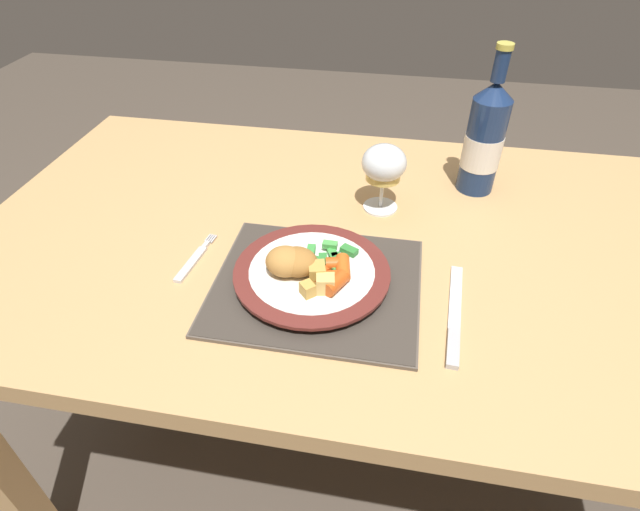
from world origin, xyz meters
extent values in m
plane|color=#4C4238|center=(0.00, 0.00, 0.00)|extent=(6.00, 6.00, 0.00)
cube|color=tan|center=(0.00, 0.00, 0.72)|extent=(1.41, 0.82, 0.04)
cube|color=tan|center=(-0.65, 0.35, 0.35)|extent=(0.06, 0.06, 0.70)
cube|color=tan|center=(0.65, 0.35, 0.35)|extent=(0.06, 0.06, 0.70)
cube|color=brown|center=(-0.05, -0.15, 0.74)|extent=(0.33, 0.28, 0.01)
cube|color=#3C352E|center=(-0.05, -0.15, 0.75)|extent=(0.32, 0.28, 0.00)
cylinder|color=white|center=(-0.06, -0.14, 0.75)|extent=(0.20, 0.20, 0.01)
cylinder|color=maroon|center=(-0.06, -0.14, 0.76)|extent=(0.25, 0.25, 0.01)
cylinder|color=white|center=(-0.06, -0.14, 0.77)|extent=(0.20, 0.20, 0.00)
ellipsoid|color=#A87033|center=(-0.08, -0.15, 0.79)|extent=(0.08, 0.07, 0.04)
ellipsoid|color=#B77F3D|center=(-0.10, -0.15, 0.79)|extent=(0.06, 0.06, 0.04)
cube|color=#338438|center=(-0.03, -0.13, 0.77)|extent=(0.02, 0.03, 0.01)
cube|color=#338438|center=(-0.04, -0.12, 0.77)|extent=(0.02, 0.03, 0.01)
cube|color=#338438|center=(-0.03, -0.12, 0.78)|extent=(0.02, 0.02, 0.01)
cube|color=green|center=(-0.07, -0.11, 0.78)|extent=(0.01, 0.02, 0.01)
cube|color=green|center=(-0.03, -0.10, 0.77)|extent=(0.02, 0.03, 0.01)
cube|color=#338438|center=(-0.05, -0.13, 0.77)|extent=(0.03, 0.02, 0.01)
cube|color=#4CA84C|center=(-0.04, -0.08, 0.78)|extent=(0.02, 0.01, 0.01)
cube|color=#338438|center=(-0.02, -0.15, 0.77)|extent=(0.02, 0.02, 0.01)
cube|color=#338438|center=(-0.02, -0.11, 0.77)|extent=(0.02, 0.03, 0.01)
cube|color=#4CA84C|center=(-0.02, -0.14, 0.77)|extent=(0.03, 0.02, 0.01)
cube|color=#338438|center=(-0.01, -0.09, 0.77)|extent=(0.03, 0.03, 0.01)
cylinder|color=#CC5119|center=(-0.02, -0.17, 0.78)|extent=(0.04, 0.05, 0.02)
cylinder|color=#CC5119|center=(-0.02, -0.13, 0.78)|extent=(0.04, 0.03, 0.02)
cylinder|color=#CC5119|center=(-0.05, -0.14, 0.77)|extent=(0.05, 0.05, 0.02)
cylinder|color=orange|center=(-0.01, -0.14, 0.78)|extent=(0.03, 0.05, 0.02)
cylinder|color=#CC5119|center=(-0.03, -0.16, 0.78)|extent=(0.05, 0.03, 0.02)
cube|color=silver|center=(-0.27, -0.13, 0.74)|extent=(0.02, 0.09, 0.01)
cube|color=silver|center=(-0.26, -0.08, 0.74)|extent=(0.01, 0.02, 0.01)
cube|color=silver|center=(-0.25, -0.06, 0.74)|extent=(0.00, 0.02, 0.00)
cube|color=silver|center=(-0.26, -0.06, 0.74)|extent=(0.00, 0.02, 0.00)
cube|color=silver|center=(-0.26, -0.06, 0.74)|extent=(0.00, 0.02, 0.00)
cube|color=silver|center=(-0.26, -0.06, 0.74)|extent=(0.00, 0.02, 0.00)
cube|color=silver|center=(0.17, -0.13, 0.74)|extent=(0.03, 0.15, 0.00)
cube|color=#B2B2B7|center=(0.16, -0.24, 0.74)|extent=(0.02, 0.07, 0.01)
cylinder|color=silver|center=(0.03, 0.10, 0.74)|extent=(0.07, 0.07, 0.00)
cylinder|color=silver|center=(0.03, 0.10, 0.77)|extent=(0.01, 0.01, 0.06)
ellipsoid|color=silver|center=(0.03, 0.10, 0.84)|extent=(0.08, 0.08, 0.07)
cylinder|color=#EACC66|center=(0.03, 0.10, 0.82)|extent=(0.06, 0.06, 0.03)
cylinder|color=navy|center=(0.22, 0.21, 0.83)|extent=(0.07, 0.07, 0.19)
cone|color=navy|center=(0.22, 0.21, 0.94)|extent=(0.07, 0.07, 0.03)
cylinder|color=navy|center=(0.22, 0.21, 0.99)|extent=(0.03, 0.03, 0.06)
cylinder|color=#BFB74C|center=(0.22, 0.21, 1.02)|extent=(0.03, 0.03, 0.01)
cylinder|color=white|center=(0.22, 0.21, 0.82)|extent=(0.07, 0.07, 0.07)
cube|color=#E5BC66|center=(-0.03, -0.18, 0.78)|extent=(0.03, 0.03, 0.03)
cube|color=gold|center=(-0.05, -0.19, 0.78)|extent=(0.03, 0.03, 0.02)
cube|color=gold|center=(-0.05, -0.16, 0.78)|extent=(0.03, 0.03, 0.03)
camera|label=1|loc=(0.06, -0.72, 1.28)|focal=28.00mm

